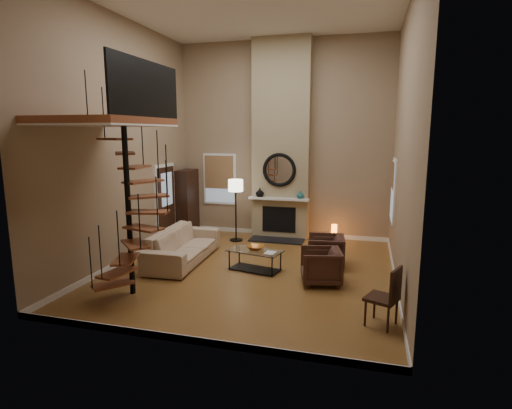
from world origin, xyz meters
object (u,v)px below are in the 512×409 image
(armchair_far, at_px, (324,266))
(side_chair, at_px, (388,295))
(hutch, at_px, (187,201))
(sofa, at_px, (183,245))
(armchair_near, at_px, (329,251))
(floor_lamp, at_px, (236,190))
(coffee_table, at_px, (255,258))
(accent_lamp, at_px, (334,234))

(armchair_far, relative_size, side_chair, 0.81)
(side_chair, bearing_deg, hutch, 139.21)
(sofa, distance_m, armchair_near, 3.36)
(floor_lamp, distance_m, side_chair, 5.80)
(armchair_near, distance_m, coffee_table, 1.68)
(hutch, bearing_deg, side_chair, -40.79)
(armchair_near, height_order, side_chair, side_chair)
(floor_lamp, xyz_separation_m, side_chair, (3.83, -4.26, -0.89))
(side_chair, bearing_deg, armchair_far, 124.82)
(floor_lamp, xyz_separation_m, accent_lamp, (2.66, 0.43, -1.16))
(hutch, bearing_deg, floor_lamp, -16.27)
(floor_lamp, bearing_deg, hutch, 163.73)
(hutch, distance_m, accent_lamp, 4.39)
(hutch, relative_size, sofa, 0.75)
(armchair_near, bearing_deg, accent_lamp, 175.07)
(hutch, bearing_deg, coffee_table, -44.07)
(sofa, bearing_deg, armchair_far, -102.23)
(armchair_far, xyz_separation_m, accent_lamp, (-0.06, 3.08, -0.10))
(armchair_far, distance_m, side_chair, 1.97)
(accent_lamp, bearing_deg, armchair_far, -88.96)
(armchair_near, distance_m, side_chair, 2.91)
(hutch, height_order, floor_lamp, hutch)
(hutch, distance_m, sofa, 2.83)
(side_chair, bearing_deg, armchair_near, 112.89)
(armchair_near, distance_m, armchair_far, 1.06)
(armchair_near, bearing_deg, side_chair, 16.55)
(coffee_table, height_order, accent_lamp, accent_lamp)
(sofa, bearing_deg, floor_lamp, -19.15)
(armchair_near, relative_size, armchair_far, 1.03)
(sofa, bearing_deg, coffee_table, -98.33)
(hutch, height_order, armchair_far, hutch)
(hutch, xyz_separation_m, coffee_table, (2.84, -2.75, -0.67))
(armchair_near, bearing_deg, coffee_table, -72.83)
(armchair_near, xyz_separation_m, armchair_far, (0.01, -1.06, 0.00))
(coffee_table, xyz_separation_m, floor_lamp, (-1.17, 2.26, 1.13))
(hutch, xyz_separation_m, armchair_near, (4.38, -2.08, -0.60))
(armchair_near, relative_size, floor_lamp, 0.47)
(armchair_near, height_order, armchair_far, armchair_near)
(coffee_table, bearing_deg, armchair_near, 23.51)
(coffee_table, relative_size, floor_lamp, 0.74)
(sofa, height_order, accent_lamp, sofa)
(armchair_far, relative_size, floor_lamp, 0.46)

